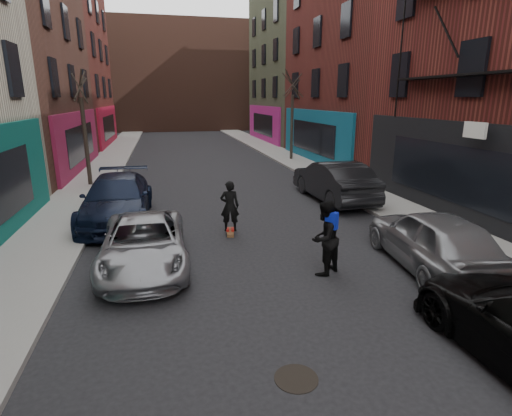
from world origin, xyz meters
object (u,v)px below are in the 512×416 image
tree_left_far (83,117)px  skateboard (230,232)px  parked_left_far (144,243)px  parked_right_end (334,181)px  parked_right_far (434,239)px  pedestrian (324,238)px  skateboarder (230,206)px  manhole (296,378)px  tree_right_far (292,109)px  parked_left_end (117,199)px

tree_left_far → skateboard: tree_left_far is taller
parked_left_far → skateboard: size_ratio=5.82×
parked_right_end → parked_left_far: bearing=33.6°
parked_right_far → pedestrian: pedestrian is taller
parked_right_far → skateboarder: bearing=-33.3°
parked_right_far → parked_right_end: (0.45, 7.26, 0.06)m
tree_left_far → manhole: 17.01m
tree_right_far → tree_left_far: bearing=-154.2°
skateboarder → parked_left_far: bearing=47.2°
skateboard → manhole: 7.14m
tree_left_far → tree_right_far: (12.40, 6.00, 0.15)m
parked_left_far → parked_right_end: parked_right_end is taller
tree_left_far → parked_left_end: bearing=-73.0°
parked_right_end → skateboarder: (-5.06, -3.36, 0.07)m
pedestrian → parked_right_end: bearing=-149.6°
tree_left_far → tree_right_far: tree_right_far is taller
tree_left_far → parked_right_end: bearing=-26.2°
tree_right_far → parked_left_far: tree_right_far is taller
tree_left_far → pedestrian: bearing=-58.8°
tree_left_far → parked_left_end: 7.09m
parked_left_end → parked_right_end: (8.73, 1.06, 0.06)m
tree_right_far → skateboard: size_ratio=8.50×
tree_right_far → parked_left_end: size_ratio=1.23×
parked_right_far → skateboarder: 6.04m
parked_right_end → parked_left_end: bearing=5.1°
tree_right_far → skateboard: bearing=-114.9°
tree_left_far → parked_left_end: (1.93, -6.32, -2.58)m
parked_left_far → pedestrian: size_ratio=2.48×
parked_right_far → parked_right_end: 7.27m
parked_right_far → pedestrian: bearing=-0.2°
parked_right_end → pedestrian: pedestrian is taller
skateboard → parked_right_end: bearing=42.0°
parked_left_end → skateboarder: 4.33m
parked_left_end → pedestrian: (5.45, -5.85, 0.14)m
parked_left_far → parked_left_end: 4.52m
tree_left_far → skateboard: bearing=-57.0°
skateboarder → pedestrian: (1.78, -3.55, 0.02)m
tree_right_far → manhole: 23.10m
parked_right_end → skateboarder: 6.08m
parked_left_end → manhole: parked_left_end is taller
skateboard → skateboarder: skateboarder is taller
parked_left_end → parked_right_end: 8.79m
parked_right_far → skateboard: 6.08m
parked_left_end → pedestrian: size_ratio=2.94×
parked_left_far → tree_right_far: bearing=60.4°
tree_right_far → parked_right_end: tree_right_far is taller
tree_left_far → pedestrian: 14.43m
parked_left_far → manhole: bearing=-64.2°
parked_left_far → parked_right_end: (7.66, 5.46, 0.21)m
tree_right_far → parked_right_end: (-1.74, -11.25, -2.67)m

